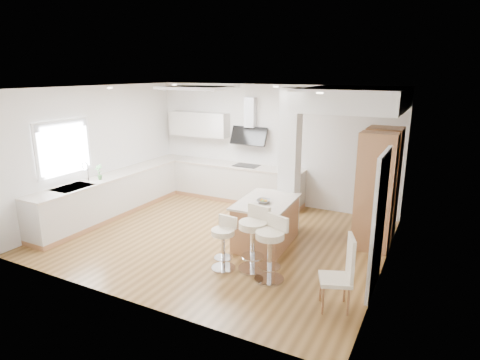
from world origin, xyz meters
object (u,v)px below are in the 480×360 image
Objects in this scene: peninsula at (266,222)px; bar_stool_c at (271,245)px; bar_stool_a at (224,240)px; dining_chair at (343,271)px; bar_stool_b at (254,235)px.

bar_stool_c is (0.59, -1.18, 0.14)m from peninsula.
bar_stool_a is 0.86× the size of bar_stool_c.
peninsula reaches higher than bar_stool_a.
peninsula is 1.42× the size of bar_stool_c.
dining_chair is at bearing 7.44° from bar_stool_c.
bar_stool_b reaches higher than bar_stool_a.
bar_stool_c is at bearing 5.94° from bar_stool_a.
bar_stool_c is at bearing 144.76° from dining_chair.
bar_stool_b and dining_chair have the same top height.
bar_stool_b is 1.59m from dining_chair.
bar_stool_c is at bearing -17.20° from bar_stool_b.
bar_stool_c reaches higher than peninsula.
peninsula is 1.03m from bar_stool_b.
peninsula is 1.33m from bar_stool_c.
bar_stool_c is 0.97× the size of dining_chair.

